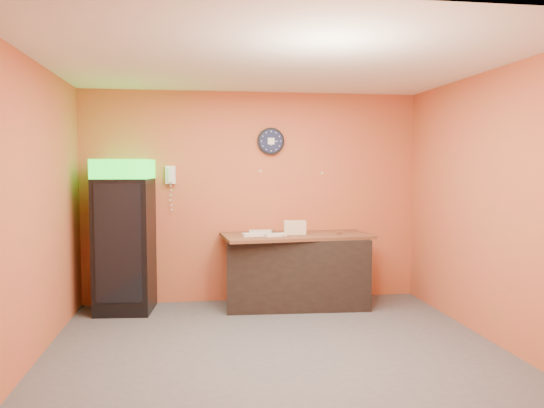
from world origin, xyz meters
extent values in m
plane|color=#47474C|center=(0.00, 0.00, 0.00)|extent=(4.50, 4.50, 0.00)
cube|color=#D0523A|center=(0.00, 2.00, 1.40)|extent=(4.50, 0.02, 2.80)
cube|color=#D0523A|center=(-2.25, 0.00, 1.40)|extent=(0.02, 4.00, 2.80)
cube|color=#D0523A|center=(2.25, 0.00, 1.40)|extent=(0.02, 4.00, 2.80)
cube|color=white|center=(0.00, 0.00, 2.80)|extent=(4.50, 4.00, 0.02)
cube|color=black|center=(-1.64, 1.65, 0.83)|extent=(0.72, 0.72, 1.66)
cube|color=#1CF125|center=(-1.64, 1.65, 1.78)|extent=(0.72, 0.72, 0.24)
cube|color=black|center=(-1.61, 1.32, 0.90)|extent=(0.55, 0.07, 1.42)
cube|color=black|center=(0.51, 1.60, 0.45)|extent=(1.84, 0.90, 0.90)
cylinder|color=black|center=(0.24, 1.98, 2.15)|extent=(0.36, 0.05, 0.36)
cylinder|color=#0F1433|center=(0.24, 1.95, 2.15)|extent=(0.31, 0.01, 0.31)
cube|color=white|center=(0.24, 1.94, 2.15)|extent=(0.09, 0.00, 0.09)
cube|color=white|center=(-1.09, 1.96, 1.70)|extent=(0.13, 0.07, 0.23)
cube|color=white|center=(-1.09, 1.91, 1.70)|extent=(0.05, 0.04, 0.19)
cube|color=brown|center=(0.51, 1.60, 0.92)|extent=(1.95, 1.05, 0.04)
cube|color=beige|center=(0.49, 1.56, 0.97)|extent=(0.28, 0.10, 0.06)
cube|color=beige|center=(0.49, 1.56, 1.03)|extent=(0.28, 0.10, 0.06)
cube|color=beige|center=(0.49, 1.56, 1.09)|extent=(0.28, 0.10, 0.06)
cube|color=silver|center=(-0.05, 1.47, 0.96)|extent=(0.31, 0.17, 0.04)
cube|color=silver|center=(0.22, 1.42, 0.96)|extent=(0.28, 0.16, 0.04)
cube|color=silver|center=(0.06, 1.74, 0.96)|extent=(0.29, 0.13, 0.04)
cylinder|color=silver|center=(0.22, 1.75, 0.96)|extent=(0.05, 0.05, 0.05)
camera|label=1|loc=(-0.77, -5.08, 1.80)|focal=35.00mm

